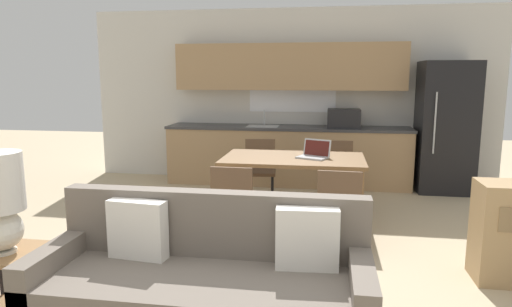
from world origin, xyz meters
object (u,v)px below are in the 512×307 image
couch (205,283)px  dining_table (293,162)px  side_table (7,276)px  laptop (314,153)px  refrigerator (445,127)px  dining_chair_near_right (339,206)px  dining_chair_far_right (337,170)px  dining_chair_far_left (260,167)px  dining_chair_near_left (234,201)px

couch → dining_table: bearing=80.9°
side_table → laptop: bearing=52.3°
couch → side_table: couch is taller
refrigerator → dining_chair_near_right: 3.14m
dining_table → dining_chair_far_right: 1.01m
dining_chair_far_left → dining_chair_near_right: (1.01, -1.68, 0.00)m
dining_chair_near_left → dining_chair_near_right: (1.00, -0.01, 0.00)m
dining_chair_near_left → dining_chair_far_right: size_ratio=1.00×
dining_chair_near_left → dining_chair_far_right: 1.96m
couch → laptop: 2.48m
side_table → dining_table: bearing=55.8°
couch → side_table: 1.32m
dining_table → side_table: size_ratio=2.89×
dining_chair_far_right → laptop: size_ratio=2.10×
laptop → dining_chair_near_left: bearing=-108.3°
dining_chair_far_left → dining_chair_near_right: 1.96m
dining_chair_near_left → dining_table: bearing=-120.3°
side_table → laptop: size_ratio=1.38×
dining_table → dining_chair_far_right: bearing=59.1°
side_table → dining_chair_far_right: (2.20, 3.34, 0.11)m
couch → dining_chair_far_right: 3.32m
dining_chair_near_right → laptop: bearing=-70.1°
couch → laptop: bearing=75.5°
refrigerator → couch: 4.89m
refrigerator → dining_chair_far_right: bearing=-146.8°
dining_chair_far_right → dining_table: bearing=-121.2°
dining_chair_far_right → refrigerator: bearing=32.9°
dining_chair_far_left → dining_chair_far_right: size_ratio=1.00×
side_table → laptop: (1.93, 2.50, 0.45)m
side_table → dining_chair_near_right: dining_chair_near_right is taller
couch → dining_chair_far_right: couch is taller
couch → dining_chair_far_left: couch is taller
refrigerator → dining_chair_near_right: size_ratio=2.26×
dining_table → side_table: dining_table is taller
dining_chair_far_right → laptop: laptop is taller
couch → side_table: bearing=-174.2°
dining_chair_far_left → dining_table: bearing=-64.5°
dining_table → dining_chair_far_left: size_ratio=1.89×
dining_table → dining_chair_near_right: dining_chair_near_right is taller
couch → laptop: (0.61, 2.36, 0.47)m
dining_chair_far_right → couch: bearing=-105.6°
couch → dining_chair_near_left: size_ratio=2.54×
dining_chair_far_left → dining_chair_near_left: same height
dining_chair_far_left → dining_chair_near_right: size_ratio=1.00×
dining_chair_far_left → dining_chair_far_right: same height
refrigerator → dining_chair_far_left: refrigerator is taller
side_table → dining_chair_far_right: bearing=56.6°
dining_chair_near_right → laptop: laptop is taller
dining_table → laptop: size_ratio=3.98×
dining_chair_far_right → dining_chair_near_right: same height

